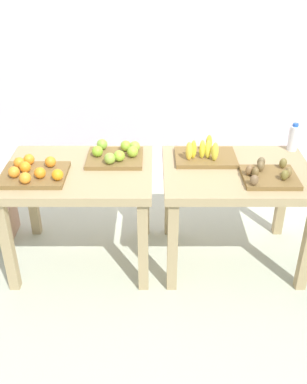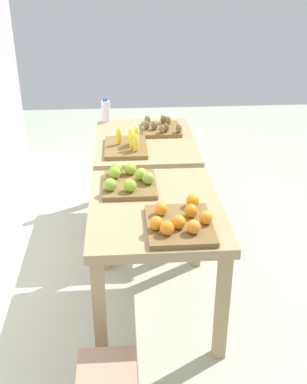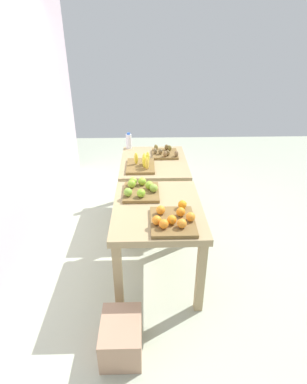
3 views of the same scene
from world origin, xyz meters
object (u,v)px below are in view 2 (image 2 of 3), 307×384
(banana_crate, at_px, (127,145))
(orange_bin, at_px, (180,222))
(kiwi_bin, at_px, (161,128))
(water_bottle, at_px, (106,111))
(display_table_right, at_px, (145,152))
(display_table_left, at_px, (155,221))
(watermelon_pile, at_px, (164,168))
(apple_bin, at_px, (129,181))

(banana_crate, bearing_deg, orange_bin, -167.40)
(kiwi_bin, height_order, water_bottle, water_bottle)
(display_table_right, distance_m, water_bottle, 0.60)
(display_table_left, relative_size, banana_crate, 2.36)
(display_table_right, height_order, watermelon_pile, display_table_right)
(watermelon_pile, bearing_deg, apple_bin, 167.09)
(apple_bin, distance_m, kiwi_bin, 1.08)
(water_bottle, bearing_deg, banana_crate, -165.67)
(kiwi_bin, xyz_separation_m, water_bottle, (0.28, 0.47, 0.07))
(apple_bin, bearing_deg, kiwi_bin, -15.96)
(display_table_left, distance_m, orange_bin, 0.34)
(watermelon_pile, bearing_deg, water_bottle, 125.68)
(display_table_right, xyz_separation_m, apple_bin, (-0.86, 0.15, 0.16))
(apple_bin, distance_m, banana_crate, 0.64)
(water_bottle, bearing_deg, display_table_left, -168.48)
(banana_crate, distance_m, watermelon_pile, 1.34)
(display_table_right, bearing_deg, water_bottle, 34.90)
(display_table_right, height_order, orange_bin, orange_bin)
(display_table_left, bearing_deg, banana_crate, 9.36)
(apple_bin, relative_size, banana_crate, 0.91)
(display_table_left, bearing_deg, water_bottle, 11.52)
(orange_bin, relative_size, water_bottle, 2.10)
(kiwi_bin, bearing_deg, display_table_right, 141.48)
(orange_bin, distance_m, water_bottle, 1.91)
(orange_bin, bearing_deg, kiwi_bin, -1.04)
(display_table_left, distance_m, banana_crate, 0.93)
(orange_bin, height_order, kiwi_bin, orange_bin)
(banana_crate, distance_m, kiwi_bin, 0.49)
(display_table_left, height_order, water_bottle, water_bottle)
(orange_bin, xyz_separation_m, watermelon_pile, (2.27, -0.13, -0.68))
(display_table_left, bearing_deg, display_table_right, 0.00)
(apple_bin, height_order, watermelon_pile, apple_bin)
(banana_crate, bearing_deg, display_table_left, -170.64)
(kiwi_bin, bearing_deg, banana_crate, 143.81)
(orange_bin, relative_size, apple_bin, 1.12)
(watermelon_pile, bearing_deg, display_table_left, 173.05)
(water_bottle, bearing_deg, kiwi_bin, -121.16)
(banana_crate, bearing_deg, display_table_right, -34.16)
(apple_bin, distance_m, watermelon_pile, 1.90)
(apple_bin, relative_size, watermelon_pile, 0.56)
(display_table_left, relative_size, kiwi_bin, 2.89)
(display_table_left, distance_m, water_bottle, 1.63)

